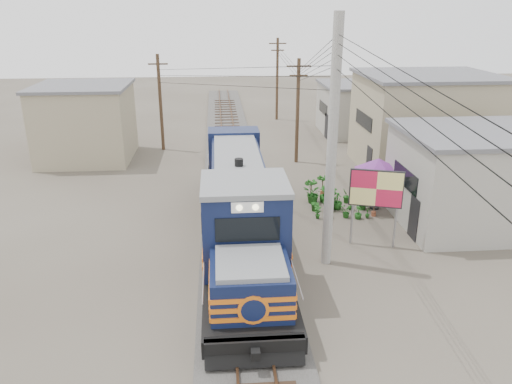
{
  "coord_description": "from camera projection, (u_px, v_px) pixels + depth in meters",
  "views": [
    {
      "loc": [
        -0.92,
        -18.9,
        10.11
      ],
      "look_at": [
        0.77,
        2.32,
        2.2
      ],
      "focal_mm": 35.0,
      "sensor_mm": 36.0,
      "label": 1
    }
  ],
  "objects": [
    {
      "name": "ballast",
      "position": [
        234.0,
        181.0,
        30.57
      ],
      "size": [
        3.6,
        70.0,
        0.16
      ],
      "primitive_type": "cube",
      "color": "#595651",
      "rests_on": "ground"
    },
    {
      "name": "shophouse_front",
      "position": [
        476.0,
        178.0,
        24.09
      ],
      "size": [
        7.35,
        6.3,
        4.7
      ],
      "color": "gray",
      "rests_on": "ground"
    },
    {
      "name": "track",
      "position": [
        233.0,
        178.0,
        30.51
      ],
      "size": [
        1.15,
        70.0,
        0.12
      ],
      "color": "#51331E",
      "rests_on": "ground"
    },
    {
      "name": "shophouse_left",
      "position": [
        86.0,
        122.0,
        34.55
      ],
      "size": [
        6.3,
        6.3,
        5.2
      ],
      "color": "gray",
      "rests_on": "ground"
    },
    {
      "name": "ground",
      "position": [
        242.0,
        260.0,
        21.26
      ],
      "size": [
        120.0,
        120.0,
        0.0
      ],
      "primitive_type": "plane",
      "color": "#473F35",
      "rests_on": "ground"
    },
    {
      "name": "market_umbrella",
      "position": [
        378.0,
        165.0,
        25.83
      ],
      "size": [
        2.98,
        2.98,
        2.78
      ],
      "rotation": [
        0.0,
        0.0,
        0.21
      ],
      "color": "black",
      "rests_on": "ground"
    },
    {
      "name": "power_lines",
      "position": [
        230.0,
        58.0,
        26.55
      ],
      "size": [
        9.65,
        19.0,
        3.3
      ],
      "color": "black",
      "rests_on": "ground"
    },
    {
      "name": "shophouse_back",
      "position": [
        359.0,
        108.0,
        41.9
      ],
      "size": [
        6.3,
        6.3,
        4.2
      ],
      "color": "gray",
      "rests_on": "ground"
    },
    {
      "name": "wooden_pole_mid",
      "position": [
        298.0,
        109.0,
        33.39
      ],
      "size": [
        1.6,
        0.24,
        7.0
      ],
      "color": "#4C3826",
      "rests_on": "ground"
    },
    {
      "name": "plant_nursery",
      "position": [
        330.0,
        200.0,
        26.54
      ],
      "size": [
        3.37,
        3.07,
        1.09
      ],
      "color": "#1B5217",
      "rests_on": "ground"
    },
    {
      "name": "wooden_pole_far",
      "position": [
        277.0,
        78.0,
        46.41
      ],
      "size": [
        1.6,
        0.24,
        7.5
      ],
      "color": "#4C3826",
      "rests_on": "ground"
    },
    {
      "name": "billboard",
      "position": [
        376.0,
        191.0,
        21.64
      ],
      "size": [
        2.23,
        0.8,
        3.56
      ],
      "rotation": [
        0.0,
        0.0,
        -0.3
      ],
      "color": "#99999E",
      "rests_on": "ground"
    },
    {
      "name": "utility_pole_main",
      "position": [
        332.0,
        148.0,
        19.31
      ],
      "size": [
        0.4,
        0.4,
        10.0
      ],
      "color": "#9E9B93",
      "rests_on": "ground"
    },
    {
      "name": "vendor",
      "position": [
        359.0,
        190.0,
        26.97
      ],
      "size": [
        0.62,
        0.41,
        1.66
      ],
      "primitive_type": "imported",
      "rotation": [
        0.0,
        0.0,
        3.17
      ],
      "color": "black",
      "rests_on": "ground"
    },
    {
      "name": "shophouse_mid",
      "position": [
        424.0,
        122.0,
        32.32
      ],
      "size": [
        8.4,
        7.35,
        6.2
      ],
      "color": "gray",
      "rests_on": "ground"
    },
    {
      "name": "wooden_pole_left",
      "position": [
        160.0,
        101.0,
        36.42
      ],
      "size": [
        1.6,
        0.24,
        7.0
      ],
      "color": "#4C3826",
      "rests_on": "ground"
    },
    {
      "name": "locomotive",
      "position": [
        240.0,
        207.0,
        22.04
      ],
      "size": [
        3.14,
        17.11,
        4.24
      ],
      "color": "black",
      "rests_on": "ground"
    }
  ]
}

